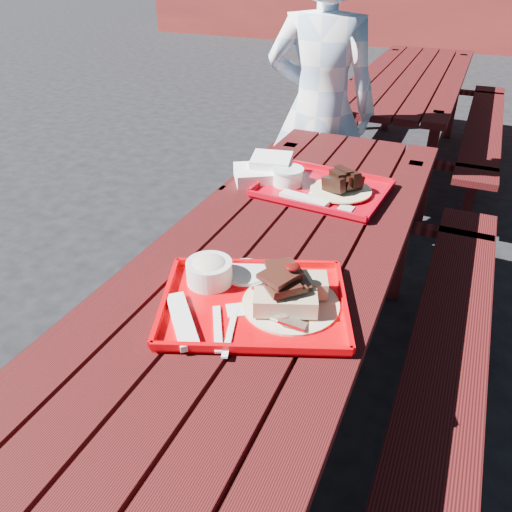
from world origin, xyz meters
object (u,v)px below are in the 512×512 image
picnic_table_far (408,99)px  near_tray (254,291)px  picnic_table_near (274,299)px  person (320,111)px  far_tray (320,187)px

picnic_table_far → near_tray: size_ratio=4.02×
picnic_table_near → picnic_table_far: size_ratio=1.00×
near_tray → person: 1.65m
picnic_table_far → near_tray: bearing=-89.1°
picnic_table_near → far_tray: 0.53m
picnic_table_near → person: person is taller
far_tray → near_tray: bearing=-86.1°
picnic_table_far → person: (-0.28, -1.45, 0.26)m
near_tray → far_tray: bearing=93.9°
near_tray → far_tray: size_ratio=1.16×
picnic_table_near → near_tray: size_ratio=4.02×
near_tray → picnic_table_far: bearing=90.9°
near_tray → far_tray: near_tray is taller
far_tray → person: bearing=107.5°
picnic_table_far → far_tray: (-0.00, -2.31, 0.21)m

